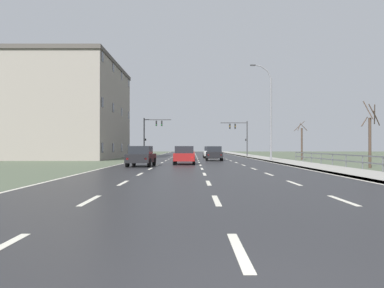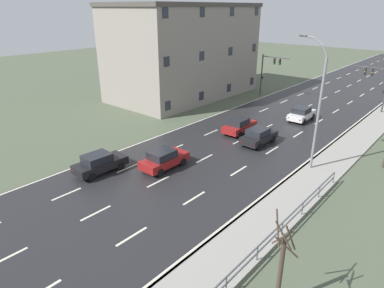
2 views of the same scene
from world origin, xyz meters
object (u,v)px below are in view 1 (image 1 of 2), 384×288
car_far_left (216,153)px  brick_building (76,111)px  traffic_signal_left (152,130)px  car_mid_centre (143,156)px  street_lamp_midground (271,113)px  traffic_signal_right (242,132)px  car_far_right (212,152)px  car_near_right (186,155)px  car_distant (188,153)px

car_far_left → brick_building: (-18.03, 9.46, 5.47)m
traffic_signal_left → car_mid_centre: 30.26m
street_lamp_midground → car_mid_centre: size_ratio=2.44×
traffic_signal_right → brick_building: 25.06m
car_far_right → car_near_right: 19.09m
traffic_signal_left → car_near_right: bearing=-78.0°
car_far_right → car_distant: 8.64m
traffic_signal_right → car_far_right: traffic_signal_right is taller
car_near_right → car_distant: (-0.00, 10.77, 0.00)m
car_near_right → car_mid_centre: bearing=-130.5°
car_far_right → car_far_left: 9.39m
street_lamp_midground → traffic_signal_left: bearing=127.6°
traffic_signal_right → car_mid_centre: traffic_signal_right is taller
traffic_signal_right → car_far_right: size_ratio=1.33×
traffic_signal_left → brick_building: size_ratio=0.28×
car_far_right → car_near_right: size_ratio=1.01×
traffic_signal_right → car_near_right: traffic_signal_right is taller
traffic_signal_left → car_distant: 16.73m
street_lamp_midground → traffic_signal_right: 20.57m
street_lamp_midground → car_far_left: bearing=162.0°
street_lamp_midground → car_mid_centre: 17.08m
car_far_right → car_far_left: (-0.04, -9.39, 0.00)m
car_far_left → car_distant: (-3.06, 1.32, 0.00)m
car_distant → brick_building: bearing=149.8°
car_mid_centre → traffic_signal_right: bearing=72.9°
street_lamp_midground → traffic_signal_right: (-0.60, 20.52, -1.24)m
traffic_signal_right → traffic_signal_left: 13.89m
car_far_left → car_distant: 3.33m
car_distant → brick_building: 17.90m
traffic_signal_left → car_near_right: (5.57, -26.22, -3.18)m
car_distant → traffic_signal_right: bearing=63.0°
traffic_signal_left → car_far_left: traffic_signal_left is taller
traffic_signal_right → car_far_left: bearing=-105.4°
car_far_right → car_mid_centre: size_ratio=0.99×
car_mid_centre → brick_building: size_ratio=0.20×
car_distant → brick_building: (-14.97, 8.14, 5.47)m
traffic_signal_right → brick_building: bearing=-158.3°
street_lamp_midground → car_far_left: 7.35m
car_far_right → brick_building: bearing=178.6°
traffic_signal_right → street_lamp_midground: bearing=-88.3°
car_far_right → car_mid_centre: same height
car_distant → car_mid_centre: bearing=-104.3°
street_lamp_midground → car_distant: (-8.80, 3.18, -4.20)m
car_far_right → brick_building: 18.88m
car_far_right → car_near_right: bearing=-100.5°
brick_building → street_lamp_midground: bearing=-25.5°
traffic_signal_right → car_far_left: (-5.13, -18.67, -2.96)m
traffic_signal_right → car_near_right: bearing=-106.2°
traffic_signal_right → car_mid_centre: 34.01m
car_far_left → car_mid_centre: 14.65m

